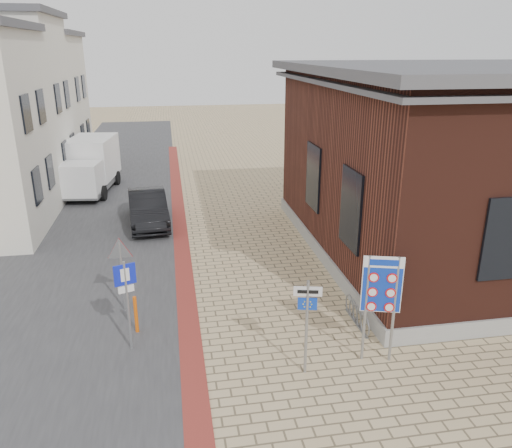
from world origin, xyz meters
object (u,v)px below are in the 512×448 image
object	(u,v)px
essen_sign	(307,313)
parking_sign	(126,291)
border_sign	(382,287)
sedan	(148,208)
bollard	(136,315)
box_truck	(90,165)

from	to	relation	value
essen_sign	parking_sign	xyz separation A→B (m)	(-4.14, 1.70, 0.08)
border_sign	parking_sign	xyz separation A→B (m)	(-6.00, 1.50, -0.33)
sedan	border_sign	bearing A→B (deg)	-67.84
sedan	essen_sign	world-z (taller)	essen_sign
essen_sign	bollard	size ratio (longest dim) A/B	2.23
sedan	bollard	size ratio (longest dim) A/B	4.17
border_sign	bollard	distance (m)	6.49
box_truck	parking_sign	world-z (taller)	box_truck
box_truck	essen_sign	xyz separation A→B (m)	(7.12, -17.38, 0.15)
sedan	border_sign	xyz separation A→B (m)	(5.83, -11.30, 1.25)
box_truck	bollard	world-z (taller)	box_truck
bollard	box_truck	bearing A→B (deg)	101.70
essen_sign	bollard	bearing A→B (deg)	161.68
essen_sign	bollard	xyz separation A→B (m)	(-4.03, 2.50, -1.05)
box_truck	bollard	xyz separation A→B (m)	(3.08, -14.88, -0.90)
box_truck	border_sign	size ratio (longest dim) A/B	2.00
sedan	bollard	bearing A→B (deg)	-95.56
box_truck	essen_sign	size ratio (longest dim) A/B	2.31
sedan	box_truck	bearing A→B (deg)	113.04
sedan	box_truck	size ratio (longest dim) A/B	0.81
parking_sign	essen_sign	bearing A→B (deg)	-42.58
sedan	parking_sign	distance (m)	9.84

